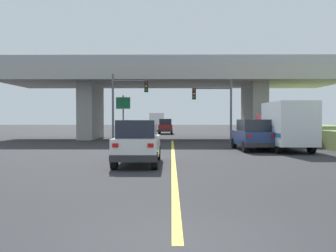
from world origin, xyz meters
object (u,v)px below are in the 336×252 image
(suv_lead, at_px, (138,142))
(traffic_signal_nearside, at_px, (217,103))
(traffic_signal_farside, at_px, (125,99))
(highway_sign, at_px, (123,108))
(suv_crossing, at_px, (252,135))
(semi_truck_distant, at_px, (157,121))
(box_truck, at_px, (285,126))
(sedan_oncoming, at_px, (166,126))

(suv_lead, distance_m, traffic_signal_nearside, 16.44)
(suv_lead, height_order, traffic_signal_farside, traffic_signal_farside)
(suv_lead, xyz_separation_m, highway_sign, (-3.12, 18.73, 2.09))
(suv_lead, distance_m, suv_crossing, 10.05)
(suv_lead, bearing_deg, suv_crossing, 47.42)
(traffic_signal_nearside, height_order, highway_sign, traffic_signal_nearside)
(traffic_signal_nearside, xyz_separation_m, semi_truck_distant, (-6.45, 31.31, -1.88))
(suv_lead, relative_size, traffic_signal_farside, 0.79)
(box_truck, xyz_separation_m, highway_sign, (-11.98, 11.58, 1.48))
(box_truck, relative_size, traffic_signal_farside, 1.11)
(traffic_signal_farside, bearing_deg, suv_lead, -80.46)
(box_truck, distance_m, sedan_oncoming, 27.04)
(traffic_signal_farside, height_order, highway_sign, traffic_signal_farside)
(suv_lead, distance_m, box_truck, 11.41)
(traffic_signal_nearside, bearing_deg, suv_crossing, -80.79)
(suv_lead, xyz_separation_m, box_truck, (8.87, 7.15, 0.61))
(suv_crossing, height_order, traffic_signal_nearside, traffic_signal_nearside)
(suv_crossing, xyz_separation_m, box_truck, (2.07, -0.25, 0.62))
(traffic_signal_farside, distance_m, semi_truck_distant, 32.07)
(sedan_oncoming, bearing_deg, suv_lead, -91.29)
(suv_lead, height_order, highway_sign, highway_sign)
(traffic_signal_farside, height_order, semi_truck_distant, traffic_signal_farside)
(box_truck, bearing_deg, suv_lead, -141.12)
(traffic_signal_farside, xyz_separation_m, highway_sign, (-0.65, 4.08, -0.66))
(suv_crossing, relative_size, semi_truck_distant, 0.65)
(sedan_oncoming, bearing_deg, semi_truck_distant, 96.95)
(suv_lead, height_order, box_truck, box_truck)
(traffic_signal_farside, bearing_deg, traffic_signal_nearside, 4.64)
(traffic_signal_farside, relative_size, highway_sign, 1.37)
(suv_crossing, bearing_deg, highway_sign, 129.26)
(highway_sign, distance_m, semi_truck_distant, 28.00)
(traffic_signal_nearside, relative_size, semi_truck_distant, 0.79)
(box_truck, height_order, traffic_signal_farside, traffic_signal_farside)
(suv_crossing, bearing_deg, box_truck, -8.77)
(highway_sign, bearing_deg, sedan_oncoming, 74.81)
(sedan_oncoming, height_order, traffic_signal_farside, traffic_signal_farside)
(suv_crossing, distance_m, sedan_oncoming, 26.24)
(traffic_signal_nearside, relative_size, traffic_signal_farside, 0.93)
(highway_sign, bearing_deg, traffic_signal_farside, -80.89)
(suv_lead, distance_m, traffic_signal_farside, 15.10)
(suv_crossing, bearing_deg, traffic_signal_nearside, 97.28)
(suv_crossing, bearing_deg, suv_lead, -134.52)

